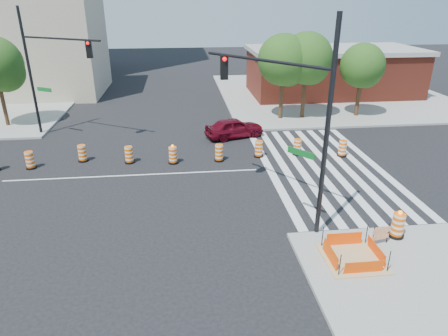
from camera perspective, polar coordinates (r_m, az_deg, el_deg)
The scene contains 23 objects.
ground at distance 22.94m, azimuth -12.84°, elevation -1.01°, with size 120.00×120.00×0.00m, color black.
sidewalk_ne at distance 42.67m, azimuth 14.90°, elevation 10.19°, with size 22.00×22.00×0.15m, color gray.
crosswalk_east at distance 24.18m, azimuth 13.84°, elevation 0.19°, with size 6.75×13.50×0.01m.
lane_centerline at distance 22.94m, azimuth -12.85°, elevation -1.00°, with size 14.00×0.12×0.01m, color silver.
excavation_pit at distance 16.10m, azimuth 17.91°, elevation -12.03°, with size 2.20×2.20×0.90m.
brick_storefront at distance 42.25m, azimuth 15.21°, elevation 13.15°, with size 16.50×8.50×4.60m.
beige_midrise at distance 45.50m, azimuth -26.39°, elevation 15.73°, with size 14.00×10.00×10.00m, color tan.
red_coupe at distance 28.28m, azimuth 1.48°, elevation 5.78°, with size 1.66×4.12×1.40m, color #580715.
signal_pole_se at distance 16.32m, azimuth 9.33°, elevation 9.01°, with size 4.18×5.21×8.63m.
signal_pole_nw at distance 29.60m, azimuth -23.92°, elevation 13.65°, with size 5.66×3.38×8.54m.
pit_drum at distance 17.84m, azimuth 23.57°, elevation -7.59°, with size 0.62×0.62×1.21m.
barricade at distance 17.05m, azimuth 21.51°, elevation -8.71°, with size 0.77×0.21×0.92m.
tree_north_c at distance 32.06m, azimuth 8.52°, elevation 14.64°, with size 3.95×3.95×6.72m.
tree_north_d at distance 32.65m, azimuth 11.72°, elevation 14.70°, with size 4.02×4.02×6.83m.
tree_north_e at distance 34.41m, azimuth 19.17°, elevation 13.34°, with size 3.54×3.50×5.94m.
median_drum_2 at distance 25.68m, azimuth -25.97°, elevation 0.96°, with size 0.60×0.60×1.02m.
median_drum_3 at distance 25.58m, azimuth -19.58°, elevation 1.93°, with size 0.60×0.60×1.02m.
median_drum_4 at distance 24.54m, azimuth -13.40°, elevation 1.78°, with size 0.60×0.60×1.02m.
median_drum_5 at distance 24.01m, azimuth -7.30°, elevation 1.79°, with size 0.60×0.60×1.18m.
median_drum_6 at distance 24.16m, azimuth -0.70°, elevation 2.10°, with size 0.60×0.60×1.02m.
median_drum_7 at distance 24.90m, azimuth 4.99°, elevation 2.67°, with size 0.60×0.60×1.02m.
median_drum_8 at distance 25.55m, azimuth 10.43°, elevation 2.91°, with size 0.60×0.60×1.02m.
median_drum_9 at distance 25.96m, azimuth 16.57°, elevation 2.63°, with size 0.60×0.60×1.02m.
Camera 1 is at (2.81, -20.81, 9.25)m, focal length 32.00 mm.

